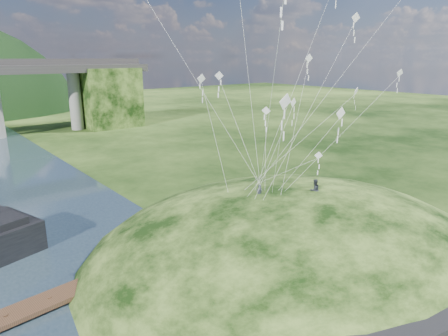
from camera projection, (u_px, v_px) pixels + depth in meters
ground at (234, 299)px, 26.40m from camera, size 320.00×320.00×0.00m
grass_hill at (292, 268)px, 33.15m from camera, size 36.00×32.00×13.00m
footpath at (441, 297)px, 23.06m from camera, size 22.29×5.84×0.83m
wooden_dock at (50, 300)px, 25.64m from camera, size 12.23×3.12×0.86m
kite_flyers at (303, 180)px, 32.21m from camera, size 4.82×3.00×1.88m
kite_swarm at (295, 51)px, 30.18m from camera, size 20.70×17.35×20.17m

